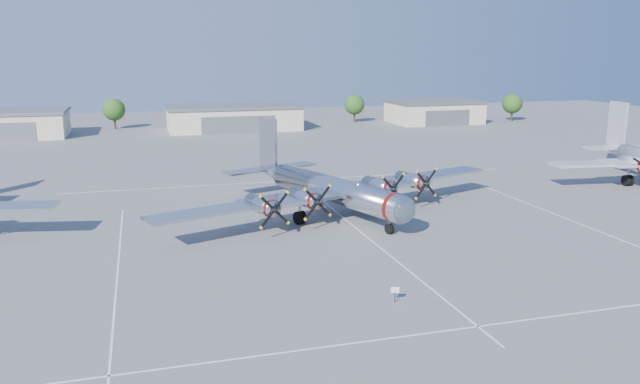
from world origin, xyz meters
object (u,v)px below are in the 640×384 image
object	(u,v)px
tree_east	(355,105)
info_placard	(395,292)
hangar_center	(234,117)
hangar_west	(8,124)
hangar_east	(434,111)
tree_west	(114,110)
main_bomber_b29	(328,213)
tree_far_east	(512,104)

from	to	relation	value
tree_east	info_placard	distance (m)	110.22
hangar_center	tree_east	xyz separation A→B (m)	(30.00, 6.04, 1.51)
hangar_west	hangar_east	xyz separation A→B (m)	(93.00, 0.00, 0.00)
tree_west	main_bomber_b29	xyz separation A→B (m)	(24.06, -82.57, -4.22)
hangar_west	tree_east	xyz separation A→B (m)	(75.00, 6.04, 1.51)
hangar_west	hangar_east	world-z (taller)	same
hangar_east	info_placard	distance (m)	111.53
main_bomber_b29	info_placard	size ratio (longest dim) A/B	37.08
hangar_east	info_placard	xyz separation A→B (m)	(-51.50, -98.91, -1.93)
hangar_west	tree_far_east	distance (m)	113.03
hangar_center	main_bomber_b29	bearing A→B (deg)	-90.72
tree_west	tree_far_east	size ratio (longest dim) A/B	1.00
tree_far_east	info_placard	xyz separation A→B (m)	(-71.50, -96.95, -3.44)
tree_west	tree_far_east	bearing A→B (deg)	-6.14
hangar_west	tree_west	size ratio (longest dim) A/B	3.40
hangar_center	info_placard	world-z (taller)	hangar_center
hangar_center	hangar_east	size ratio (longest dim) A/B	1.39
tree_east	info_placard	world-z (taller)	tree_east
tree_west	tree_east	size ratio (longest dim) A/B	1.00
tree_far_east	tree_west	bearing A→B (deg)	173.86
hangar_east	tree_west	size ratio (longest dim) A/B	3.10
tree_east	main_bomber_b29	distance (m)	86.41
tree_east	hangar_east	bearing A→B (deg)	-18.54
hangar_east	tree_east	size ratio (longest dim) A/B	3.10
tree_far_east	hangar_center	bearing A→B (deg)	178.35
tree_west	main_bomber_b29	bearing A→B (deg)	-73.75
tree_far_east	info_placard	bearing A→B (deg)	-126.41
tree_west	hangar_center	bearing A→B (deg)	-17.82
hangar_center	tree_west	world-z (taller)	tree_west
tree_west	main_bomber_b29	distance (m)	86.11
hangar_east	tree_far_east	distance (m)	20.15
hangar_center	info_placard	bearing A→B (deg)	-92.03
main_bomber_b29	info_placard	world-z (taller)	main_bomber_b29
main_bomber_b29	hangar_east	bearing A→B (deg)	36.77
hangar_east	main_bomber_b29	size ratio (longest dim) A/B	0.50
tree_west	main_bomber_b29	size ratio (longest dim) A/B	0.16
tree_east	main_bomber_b29	world-z (taller)	tree_east
hangar_center	tree_east	bearing A→B (deg)	11.38
tree_west	tree_far_east	world-z (taller)	same
hangar_west	hangar_east	size ratio (longest dim) A/B	1.10
hangar_west	tree_east	distance (m)	75.26
tree_far_east	main_bomber_b29	world-z (taller)	tree_far_east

